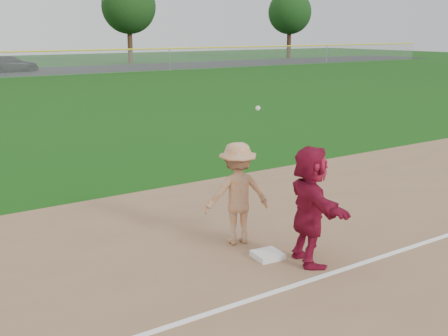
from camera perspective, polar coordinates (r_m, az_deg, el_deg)
ground at (r=9.26m, az=5.29°, el=-9.69°), size 160.00×160.00×0.00m
foul_line at (r=8.71m, az=8.69°, el=-11.22°), size 60.00×0.10×0.01m
first_base at (r=9.42m, az=4.44°, el=-8.81°), size 0.49×0.49×0.10m
base_runner at (r=9.01m, az=8.74°, el=-3.77°), size 1.14×1.89×1.94m
car_right at (r=54.32m, az=-20.88°, el=9.86°), size 5.05×2.42×1.42m
first_base_play at (r=9.79m, az=1.37°, el=-2.59°), size 1.31×0.99×2.46m
tree_3 at (r=65.41m, az=-9.67°, el=15.87°), size 6.00×6.00×9.19m
tree_4 at (r=76.03m, az=6.69°, el=15.42°), size 5.60×5.60×8.67m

